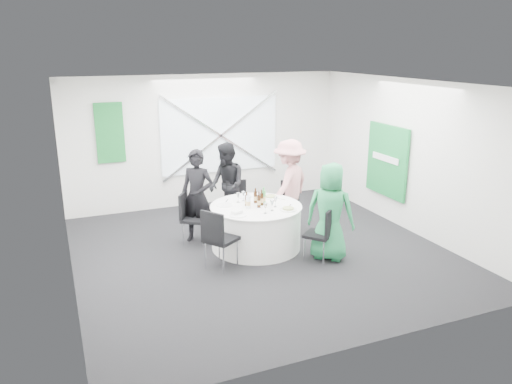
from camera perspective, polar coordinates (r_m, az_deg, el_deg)
name	(u,v)px	position (r m, az deg, el deg)	size (l,w,h in m)	color
floor	(260,251)	(8.54, 0.52, -6.80)	(6.00, 6.00, 0.00)	black
ceiling	(261,84)	(7.87, 0.57, 12.29)	(6.00, 6.00, 0.00)	white
wall_back	(206,140)	(10.85, -5.70, 5.89)	(6.00, 6.00, 0.00)	white
wall_front	(368,233)	(5.58, 12.72, -4.64)	(6.00, 6.00, 0.00)	white
wall_left	(64,191)	(7.48, -21.11, 0.06)	(6.00, 6.00, 0.00)	white
wall_right	(410,156)	(9.64, 17.23, 3.90)	(6.00, 6.00, 0.00)	white
window_panel	(220,135)	(10.88, -4.13, 6.50)	(2.60, 0.03, 1.60)	white
window_brace_a	(221,135)	(10.85, -4.06, 6.47)	(0.05, 0.05, 3.16)	silver
window_brace_b	(221,135)	(10.85, -4.06, 6.47)	(0.05, 0.05, 3.16)	silver
green_banner	(110,133)	(10.36, -16.36, 6.50)	(0.55, 0.04, 1.20)	#146426
green_sign	(387,161)	(10.10, 14.73, 3.48)	(0.05, 1.20, 1.40)	#178138
banquet_table	(256,227)	(8.57, 0.00, -3.98)	(1.56, 1.56, 0.76)	white
chair_back	(238,201)	(9.48, -2.08, -1.01)	(0.44, 0.45, 0.91)	black
chair_back_left	(190,214)	(8.79, -7.57, -2.52)	(0.58, 0.57, 0.92)	black
chair_back_right	(287,201)	(9.50, 3.57, -1.08)	(0.56, 0.56, 0.88)	black
chair_front_right	(323,231)	(8.06, 7.67, -4.39)	(0.57, 0.57, 0.89)	black
chair_front_left	(217,235)	(7.69, -4.44, -4.93)	(0.62, 0.62, 0.98)	black
person_man_back_left	(197,196)	(8.77, -6.73, -0.50)	(0.61, 0.40, 1.66)	black
person_man_back	(227,185)	(9.49, -3.37, 0.78)	(0.79, 0.43, 1.62)	black
person_woman_pink	(289,184)	(9.42, 3.83, 0.89)	(1.10, 0.51, 1.70)	pink
person_woman_green	(330,212)	(8.08, 8.48, -2.25)	(0.78, 0.51, 1.61)	#279154
plate_back	(245,197)	(8.91, -1.28, -0.55)	(0.26, 0.26, 0.01)	white
plate_back_left	(224,205)	(8.46, -3.63, -1.49)	(0.27, 0.27, 0.01)	white
plate_back_right	(271,197)	(8.88, 1.70, -0.55)	(0.29, 0.29, 0.04)	white
plate_front_right	(288,209)	(8.23, 3.70, -1.95)	(0.28, 0.28, 0.04)	white
plate_front_left	(238,215)	(7.95, -2.09, -2.67)	(0.27, 0.27, 0.01)	white
napkin	(237,212)	(8.00, -2.20, -2.31)	(0.16, 0.11, 0.05)	white
beer_bottle_a	(247,201)	(8.40, -1.08, -0.99)	(0.06, 0.06, 0.25)	#3A1C0A
beer_bottle_b	(255,197)	(8.56, -0.07, -0.60)	(0.06, 0.06, 0.26)	#3A1C0A
beer_bottle_c	(262,199)	(8.44, 0.65, -0.83)	(0.06, 0.06, 0.27)	#3A1C0A
beer_bottle_d	(259,201)	(8.32, 0.33, -1.07)	(0.06, 0.06, 0.28)	#3A1C0A
green_water_bottle	(264,197)	(8.51, 0.88, -0.61)	(0.08, 0.08, 0.29)	green
clear_water_bottle	(248,202)	(8.29, -0.90, -1.16)	(0.08, 0.08, 0.27)	white
wine_glass_a	(265,206)	(8.02, 1.08, -1.60)	(0.07, 0.07, 0.17)	white
wine_glass_b	(238,195)	(8.59, -2.06, -0.38)	(0.07, 0.07, 0.17)	white
wine_glass_c	(272,203)	(8.16, 1.85, -1.28)	(0.07, 0.07, 0.17)	white
wine_glass_d	(275,200)	(8.36, 2.23, -0.87)	(0.07, 0.07, 0.17)	white
wine_glass_e	(243,194)	(8.67, -1.45, -0.23)	(0.07, 0.07, 0.17)	white
fork_a	(281,199)	(8.80, 2.91, -0.81)	(0.01, 0.15, 0.01)	silver
knife_a	(266,196)	(8.96, 1.21, -0.47)	(0.01, 0.15, 0.01)	silver
fork_b	(286,211)	(8.18, 3.47, -2.18)	(0.01, 0.15, 0.01)	silver
knife_b	(290,205)	(8.46, 3.90, -1.54)	(0.01, 0.15, 0.01)	silver
fork_c	(227,201)	(8.71, -3.34, -0.99)	(0.01, 0.15, 0.01)	silver
knife_c	(222,206)	(8.42, -3.91, -1.64)	(0.01, 0.15, 0.01)	silver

